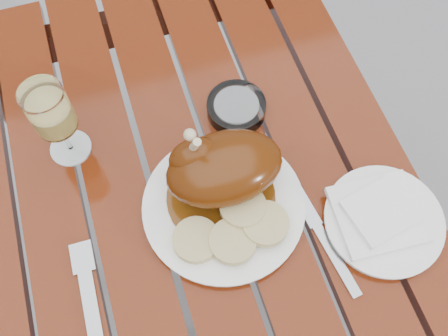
# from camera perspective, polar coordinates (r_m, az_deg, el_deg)

# --- Properties ---
(ground) EXTENTS (60.00, 60.00, 0.00)m
(ground) POSITION_cam_1_polar(r_m,az_deg,el_deg) (1.58, -1.64, -16.02)
(ground) COLOR slate
(ground) RESTS_ON ground
(table) EXTENTS (0.80, 1.20, 0.75)m
(table) POSITION_cam_1_polar(r_m,az_deg,el_deg) (1.21, -2.10, -12.83)
(table) COLOR maroon
(table) RESTS_ON ground
(dinner_plate) EXTENTS (0.28, 0.28, 0.02)m
(dinner_plate) POSITION_cam_1_polar(r_m,az_deg,el_deg) (0.85, -0.04, -4.43)
(dinner_plate) COLOR white
(dinner_plate) RESTS_ON table
(roast_duck) EXTENTS (0.21, 0.19, 0.14)m
(roast_duck) POSITION_cam_1_polar(r_m,az_deg,el_deg) (0.81, -0.44, 0.00)
(roast_duck) COLOR #552B09
(roast_duck) RESTS_ON dinner_plate
(bread_dumplings) EXTENTS (0.19, 0.13, 0.03)m
(bread_dumplings) POSITION_cam_1_polar(r_m,az_deg,el_deg) (0.82, 1.19, -6.84)
(bread_dumplings) COLOR tan
(bread_dumplings) RESTS_ON dinner_plate
(wine_glass) EXTENTS (0.08, 0.08, 0.18)m
(wine_glass) POSITION_cam_1_polar(r_m,az_deg,el_deg) (0.88, -18.57, 4.86)
(wine_glass) COLOR #EDD76B
(wine_glass) RESTS_ON table
(side_plate) EXTENTS (0.24, 0.24, 0.02)m
(side_plate) POSITION_cam_1_polar(r_m,az_deg,el_deg) (0.89, 17.76, -5.77)
(side_plate) COLOR white
(side_plate) RESTS_ON table
(napkin) EXTENTS (0.15, 0.14, 0.01)m
(napkin) POSITION_cam_1_polar(r_m,az_deg,el_deg) (0.87, 17.17, -5.07)
(napkin) COLOR white
(napkin) RESTS_ON side_plate
(ashtray) EXTENTS (0.14, 0.14, 0.03)m
(ashtray) POSITION_cam_1_polar(r_m,az_deg,el_deg) (0.94, 1.42, 6.90)
(ashtray) COLOR #B2B7BC
(ashtray) RESTS_ON table
(fork) EXTENTS (0.03, 0.19, 0.01)m
(fork) POSITION_cam_1_polar(r_m,az_deg,el_deg) (0.84, -14.96, -15.17)
(fork) COLOR gray
(fork) RESTS_ON table
(knife) EXTENTS (0.04, 0.18, 0.01)m
(knife) POSITION_cam_1_polar(r_m,az_deg,el_deg) (0.85, 11.90, -8.86)
(knife) COLOR gray
(knife) RESTS_ON table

